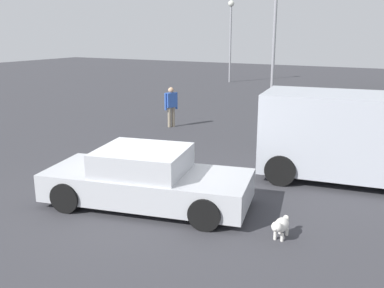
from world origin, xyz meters
TOP-DOWN VIEW (x-y plane):
  - ground_plane at (0.00, 0.00)m, footprint 80.00×80.00m
  - sedan_foreground at (0.16, -0.20)m, footprint 4.66×2.66m
  - dog at (3.18, -0.35)m, footprint 0.26×0.67m
  - van_white at (4.10, 3.58)m, footprint 5.27×2.76m
  - pedestrian at (-3.43, 6.73)m, footprint 0.41×0.51m
  - light_post_near at (-0.92, 11.42)m, footprint 0.44×0.44m
  - light_post_mid at (-7.62, 21.94)m, footprint 0.44×0.44m

SIDE VIEW (x-z plane):
  - ground_plane at x=0.00m, z-range 0.00..0.00m
  - dog at x=3.18m, z-range 0.05..0.46m
  - sedan_foreground at x=0.16m, z-range -0.05..1.21m
  - pedestrian at x=-3.43m, z-range 0.14..1.71m
  - van_white at x=4.10m, z-range 0.09..2.28m
  - light_post_mid at x=-7.62m, z-range 1.09..6.87m
  - light_post_near at x=-0.92m, z-range 1.13..7.39m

